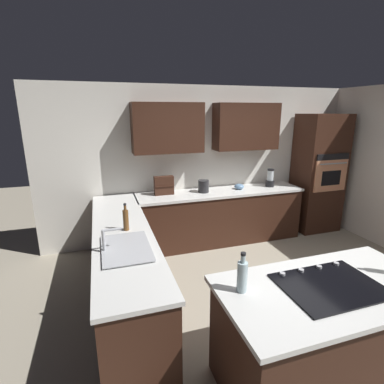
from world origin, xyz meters
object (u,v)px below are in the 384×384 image
object	(u,v)px
kettle	(204,186)
mixing_bowl	(239,186)
wall_oven	(318,174)
cooktop	(330,285)
spice_rack	(164,186)
blender	(270,179)
sink_unit	(125,248)
oil_bottle	(242,276)
dish_soap_bottle	(126,219)

from	to	relation	value
kettle	mixing_bowl	bearing A→B (deg)	180.00
wall_oven	cooktop	distance (m)	3.58
spice_rack	blender	bearing A→B (deg)	178.28
sink_unit	oil_bottle	xyz separation A→B (m)	(-0.76, 0.96, 0.11)
sink_unit	cooktop	size ratio (longest dim) A/B	0.92
blender	cooktop	bearing A→B (deg)	66.27
sink_unit	cooktop	bearing A→B (deg)	142.39
cooktop	sink_unit	bearing A→B (deg)	-37.61
mixing_bowl	kettle	distance (m)	0.65
oil_bottle	sink_unit	bearing A→B (deg)	-51.53
wall_oven	cooktop	xyz separation A→B (m)	(2.24, 2.79, -0.17)
cooktop	blender	size ratio (longest dim) A/B	2.42
wall_oven	kettle	xyz separation A→B (m)	(2.25, -0.03, -0.07)
cooktop	blender	distance (m)	3.08
blender	spice_rack	bearing A→B (deg)	-1.72
mixing_bowl	kettle	bearing A→B (deg)	0.00
oil_bottle	kettle	bearing A→B (deg)	-104.00
blender	kettle	bearing A→B (deg)	-0.00
kettle	wall_oven	bearing A→B (deg)	179.31
sink_unit	dish_soap_bottle	xyz separation A→B (m)	(-0.06, -0.48, 0.11)
kettle	dish_soap_bottle	world-z (taller)	dish_soap_bottle
wall_oven	oil_bottle	distance (m)	3.94
wall_oven	sink_unit	distance (m)	4.05
sink_unit	mixing_bowl	bearing A→B (deg)	-140.54
sink_unit	blender	world-z (taller)	blender
dish_soap_bottle	oil_bottle	xyz separation A→B (m)	(-0.70, 1.44, 0.00)
cooktop	spice_rack	distance (m)	2.95
spice_rack	kettle	xyz separation A→B (m)	(-0.65, 0.06, -0.05)
blender	oil_bottle	size ratio (longest dim) A/B	1.00
blender	sink_unit	bearing A→B (deg)	32.57
cooktop	wall_oven	bearing A→B (deg)	-128.73
blender	dish_soap_bottle	world-z (taller)	same
wall_oven	sink_unit	bearing A→B (deg)	24.60
kettle	dish_soap_bottle	bearing A→B (deg)	41.94
wall_oven	kettle	bearing A→B (deg)	-0.69
spice_rack	dish_soap_bottle	world-z (taller)	dish_soap_bottle
sink_unit	oil_bottle	world-z (taller)	oil_bottle
wall_oven	oil_bottle	xyz separation A→B (m)	(2.92, 2.64, -0.05)
wall_oven	kettle	size ratio (longest dim) A/B	10.66
spice_rack	oil_bottle	world-z (taller)	oil_bottle
cooktop	kettle	size ratio (longest dim) A/B	3.77
blender	spice_rack	world-z (taller)	blender
spice_rack	kettle	size ratio (longest dim) A/B	1.53
blender	oil_bottle	distance (m)	3.29
blender	spice_rack	xyz separation A→B (m)	(1.90, -0.06, 0.01)
blender	kettle	distance (m)	1.25
mixing_bowl	dish_soap_bottle	distance (m)	2.37
kettle	oil_bottle	bearing A→B (deg)	76.00
sink_unit	oil_bottle	distance (m)	1.23
spice_rack	oil_bottle	bearing A→B (deg)	89.67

